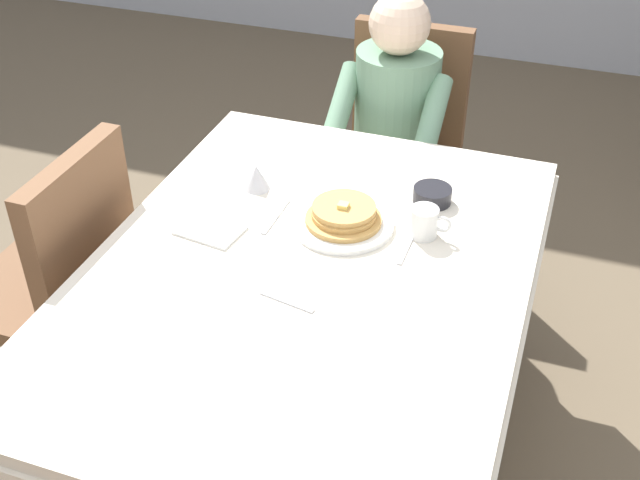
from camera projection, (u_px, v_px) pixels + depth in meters
name	position (u px, v px, depth m)	size (l,w,h in m)	color
ground_plane	(309.00, 458.00, 2.46)	(14.00, 14.00, 0.00)	brown
dining_table_main	(307.00, 296.00, 2.08)	(1.12, 1.52, 0.74)	silver
chair_diner	(402.00, 134.00, 3.06)	(0.44, 0.45, 0.93)	brown
diner_person	(393.00, 119.00, 2.86)	(0.40, 0.43, 1.12)	gray
chair_left_side	(63.00, 272.00, 2.36)	(0.45, 0.44, 0.93)	brown
plate_breakfast	(343.00, 224.00, 2.18)	(0.28, 0.28, 0.02)	white
breakfast_stack	(344.00, 214.00, 2.17)	(0.21, 0.21, 0.06)	tan
cup_coffee	(425.00, 222.00, 2.12)	(0.11, 0.08, 0.08)	white
bowl_butter	(432.00, 195.00, 2.27)	(0.11, 0.11, 0.04)	black
syrup_pitcher	(257.00, 177.00, 2.32)	(0.08, 0.08, 0.07)	silver
fork_left_of_plate	(276.00, 216.00, 2.22)	(0.18, 0.01, 0.01)	silver
knife_right_of_plate	(409.00, 243.00, 2.12)	(0.20, 0.01, 0.01)	silver
spoon_near_edge	(287.00, 302.00, 1.92)	(0.15, 0.01, 0.01)	silver
napkin_folded	(210.00, 230.00, 2.16)	(0.17, 0.12, 0.01)	white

